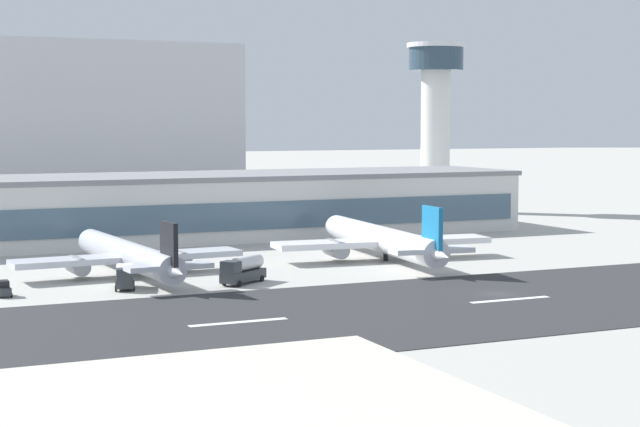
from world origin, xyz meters
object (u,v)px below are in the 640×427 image
Objects in this scene: distant_hotel_block at (10,121)px; airliner_blue_tail_gate_1 at (385,241)px; service_box_truck_1 at (125,276)px; service_baggage_tug_0 at (4,289)px; terminal_building at (182,206)px; airliner_black_tail_gate_0 at (131,256)px; service_fuel_truck_2 at (243,270)px; control_tower at (436,107)px.

distant_hotel_block is 2.72× the size of airliner_blue_tail_gate_1.
service_baggage_tug_0 is at bearing -77.06° from service_box_truck_1.
service_box_truck_1 is (-25.67, -58.47, -4.69)m from terminal_building.
service_baggage_tug_0 is at bearing -125.78° from terminal_building.
service_fuel_truck_2 is (13.15, -13.52, -1.08)m from airliner_black_tail_gate_0.
airliner_blue_tail_gate_1 is 48.79m from service_box_truck_1.
terminal_building is at bearing 30.05° from airliner_blue_tail_gate_1.
service_fuel_truck_2 is at bearing 96.61° from service_box_truck_1.
terminal_building reaches higher than airliner_blue_tail_gate_1.
service_box_truck_1 is (16.32, -0.22, 0.74)m from service_baggage_tug_0.
control_tower is 0.32× the size of distant_hotel_block.
service_fuel_truck_2 is at bearing -86.97° from distant_hotel_block.
terminal_building is 22.43× the size of service_box_truck_1.
service_fuel_truck_2 is at bearing -132.65° from control_tower.
airliner_blue_tail_gate_1 reaches higher than service_baggage_tug_0.
airliner_black_tail_gate_0 is 7.29× the size of service_box_truck_1.
control_tower is at bearing 24.00° from terminal_building.
airliner_blue_tail_gate_1 is (21.62, -46.57, -3.10)m from terminal_building.
control_tower is 0.94× the size of airliner_black_tail_gate_0.
distant_hotel_block reaches higher than terminal_building.
airliner_black_tail_gate_0 is at bearing 175.98° from service_box_truck_1.
airliner_blue_tail_gate_1 is at bearing 117.83° from service_box_truck_1.
control_tower is 133.09m from airliner_black_tail_gate_0.
airliner_black_tail_gate_0 is at bearing -91.38° from distant_hotel_block.
service_box_truck_1 reaches higher than service_baggage_tug_0.
service_fuel_truck_2 is (9.25, -174.93, -21.78)m from distant_hotel_block.
airliner_black_tail_gate_0 is (-3.90, -161.42, -20.70)m from distant_hotel_block.
control_tower is at bearing -30.10° from airliner_blue_tail_gate_1.
terminal_building reaches higher than service_fuel_truck_2.
airliner_black_tail_gate_0 reaches higher than service_baggage_tug_0.
distant_hotel_block is 174.40m from service_box_truck_1.
service_baggage_tug_0 is at bearing -40.88° from service_fuel_truck_2.
terminal_building is 64.03m from service_box_truck_1.
control_tower is 6.88× the size of service_box_truck_1.
airliner_blue_tail_gate_1 is 15.58× the size of service_baggage_tug_0.
service_box_truck_1 is at bearing 109.28° from airliner_blue_tail_gate_1.
terminal_building is 2.83× the size of airliner_blue_tail_gate_1.
control_tower is 5.27× the size of service_fuel_truck_2.
terminal_building is 89.58m from control_tower.
service_fuel_truck_2 is (33.12, -2.31, 0.98)m from service_baggage_tug_0.
terminal_building is 3.26× the size of control_tower.
terminal_building is 44.17× the size of service_baggage_tug_0.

